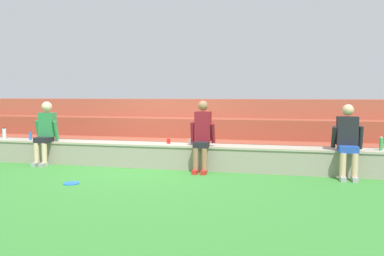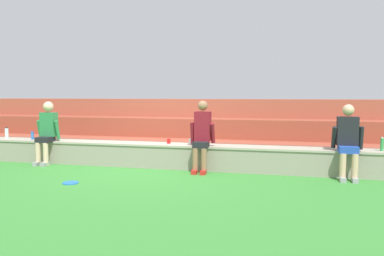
% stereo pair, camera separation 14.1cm
% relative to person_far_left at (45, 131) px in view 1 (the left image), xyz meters
% --- Properties ---
extents(ground_plane, '(80.00, 80.00, 0.00)m').
position_rel_person_far_left_xyz_m(ground_plane, '(2.29, 0.01, -0.75)').
color(ground_plane, '#388433').
extents(stone_seating_wall, '(9.99, 0.55, 0.50)m').
position_rel_person_far_left_xyz_m(stone_seating_wall, '(2.29, 0.26, -0.48)').
color(stone_seating_wall, gray).
rests_on(stone_seating_wall, ground).
extents(brick_bleachers, '(11.61, 2.09, 1.42)m').
position_rel_person_far_left_xyz_m(brick_bleachers, '(2.29, 2.12, -0.19)').
color(brick_bleachers, '#9E4733').
rests_on(brick_bleachers, ground).
extents(person_far_left, '(0.52, 0.54, 1.39)m').
position_rel_person_far_left_xyz_m(person_far_left, '(0.00, 0.00, 0.00)').
color(person_far_left, beige).
rests_on(person_far_left, ground).
extents(person_left_of_center, '(0.50, 0.54, 1.42)m').
position_rel_person_far_left_xyz_m(person_left_of_center, '(3.51, 0.01, 0.00)').
color(person_left_of_center, '#996B4C').
rests_on(person_left_of_center, ground).
extents(person_center, '(0.54, 0.53, 1.36)m').
position_rel_person_far_left_xyz_m(person_center, '(6.23, -0.02, -0.02)').
color(person_center, '#DBAD89').
rests_on(person_center, ground).
extents(water_bottle_mid_left, '(0.06, 0.06, 0.21)m').
position_rel_person_far_left_xyz_m(water_bottle_mid_left, '(-0.55, 0.23, -0.14)').
color(water_bottle_mid_left, blue).
rests_on(water_bottle_mid_left, stone_seating_wall).
extents(water_bottle_near_left, '(0.06, 0.06, 0.25)m').
position_rel_person_far_left_xyz_m(water_bottle_near_left, '(6.86, 0.25, -0.12)').
color(water_bottle_near_left, green).
rests_on(water_bottle_near_left, stone_seating_wall).
extents(water_bottle_center_gap, '(0.08, 0.08, 0.27)m').
position_rel_person_far_left_xyz_m(water_bottle_center_gap, '(-1.25, 0.24, -0.12)').
color(water_bottle_center_gap, silver).
rests_on(water_bottle_center_gap, stone_seating_wall).
extents(plastic_cup_right_end, '(0.08, 0.08, 0.10)m').
position_rel_person_far_left_xyz_m(plastic_cup_right_end, '(2.73, 0.30, -0.19)').
color(plastic_cup_right_end, red).
rests_on(plastic_cup_right_end, stone_seating_wall).
extents(plastic_cup_left_end, '(0.08, 0.08, 0.12)m').
position_rel_person_far_left_xyz_m(plastic_cup_left_end, '(3.21, 0.30, -0.18)').
color(plastic_cup_left_end, white).
rests_on(plastic_cup_left_end, stone_seating_wall).
extents(frisbee, '(0.27, 0.27, 0.02)m').
position_rel_person_far_left_xyz_m(frisbee, '(1.51, -1.52, -0.74)').
color(frisbee, blue).
rests_on(frisbee, ground).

